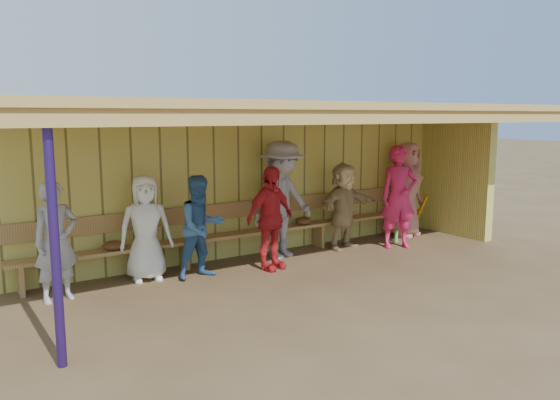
# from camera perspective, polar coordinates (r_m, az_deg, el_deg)

# --- Properties ---
(ground) EXTENTS (90.00, 90.00, 0.00)m
(ground) POSITION_cam_1_polar(r_m,az_deg,el_deg) (8.31, 1.34, -7.48)
(ground) COLOR brown
(ground) RESTS_ON ground
(player_a) EXTENTS (0.62, 0.47, 1.54)m
(player_a) POSITION_cam_1_polar(r_m,az_deg,el_deg) (7.41, -22.36, -4.03)
(player_a) COLOR #9B9EA4
(player_a) RESTS_ON ground
(player_b) EXTENTS (0.81, 0.61, 1.51)m
(player_b) POSITION_cam_1_polar(r_m,az_deg,el_deg) (7.96, -13.86, -2.86)
(player_b) COLOR white
(player_b) RESTS_ON ground
(player_c) EXTENTS (0.76, 0.61, 1.50)m
(player_c) POSITION_cam_1_polar(r_m,az_deg,el_deg) (7.93, -8.22, -2.80)
(player_c) COLOR #38669C
(player_c) RESTS_ON ground
(player_d) EXTENTS (1.00, 0.60, 1.59)m
(player_d) POSITION_cam_1_polar(r_m,az_deg,el_deg) (8.26, -1.03, -1.91)
(player_d) COLOR red
(player_d) RESTS_ON ground
(player_e) EXTENTS (1.37, 0.96, 1.93)m
(player_e) POSITION_cam_1_polar(r_m,az_deg,el_deg) (8.95, 0.22, 0.03)
(player_e) COLOR #9A979F
(player_e) RESTS_ON ground
(player_f) EXTENTS (1.48, 0.72, 1.53)m
(player_f) POSITION_cam_1_polar(r_m,az_deg,el_deg) (9.64, 6.68, -0.61)
(player_f) COLOR tan
(player_f) RESTS_ON ground
(player_g) EXTENTS (0.78, 0.66, 1.82)m
(player_g) POSITION_cam_1_polar(r_m,az_deg,el_deg) (9.85, 12.30, 0.31)
(player_g) COLOR #CF2153
(player_g) RESTS_ON ground
(player_h) EXTENTS (1.03, 0.82, 1.84)m
(player_h) POSITION_cam_1_polar(r_m,az_deg,el_deg) (10.80, 13.08, 1.07)
(player_h) COLOR #B57166
(player_h) RESTS_ON ground
(dugout_structure) EXTENTS (8.80, 3.20, 2.50)m
(dugout_structure) POSITION_cam_1_polar(r_m,az_deg,el_deg) (8.79, 0.92, 4.66)
(dugout_structure) COLOR #CEC258
(dugout_structure) RESTS_ON ground
(bench) EXTENTS (7.60, 0.34, 0.93)m
(bench) POSITION_cam_1_polar(r_m,az_deg,el_deg) (9.10, -2.65, -2.63)
(bench) COLOR #B1844C
(bench) RESTS_ON ground
(dugout_equipment) EXTENTS (6.26, 0.62, 0.80)m
(dugout_equipment) POSITION_cam_1_polar(r_m,az_deg,el_deg) (8.80, -4.44, -3.29)
(dugout_equipment) COLOR gold
(dugout_equipment) RESTS_ON ground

